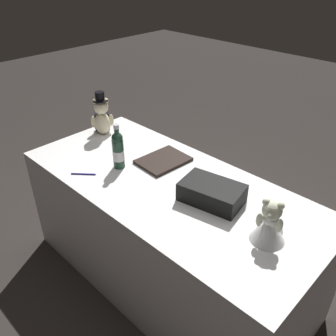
% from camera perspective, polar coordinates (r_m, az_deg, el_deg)
% --- Properties ---
extents(ground_plane, '(12.00, 12.00, 0.00)m').
position_cam_1_polar(ground_plane, '(2.56, 0.00, -16.57)').
color(ground_plane, '#2D2826').
extents(reception_table, '(1.84, 0.83, 0.76)m').
position_cam_1_polar(reception_table, '(2.29, 0.00, -10.25)').
color(reception_table, white).
rests_on(reception_table, ground_plane).
extents(teddy_bear_groom, '(0.16, 0.15, 0.31)m').
position_cam_1_polar(teddy_bear_groom, '(2.60, -10.45, 7.98)').
color(teddy_bear_groom, beige).
rests_on(teddy_bear_groom, reception_table).
extents(teddy_bear_bride, '(0.18, 0.21, 0.22)m').
position_cam_1_polar(teddy_bear_bride, '(1.70, 15.94, -8.22)').
color(teddy_bear_bride, white).
rests_on(teddy_bear_bride, reception_table).
extents(champagne_bottle, '(0.07, 0.07, 0.28)m').
position_cam_1_polar(champagne_bottle, '(2.16, -7.93, 2.90)').
color(champagne_bottle, '#1E402D').
rests_on(champagne_bottle, reception_table).
extents(signing_pen, '(0.12, 0.11, 0.01)m').
position_cam_1_polar(signing_pen, '(2.18, -13.15, -0.94)').
color(signing_pen, navy).
rests_on(signing_pen, reception_table).
extents(gift_case_black, '(0.35, 0.26, 0.10)m').
position_cam_1_polar(gift_case_black, '(1.90, 6.96, -3.91)').
color(gift_case_black, black).
rests_on(gift_case_black, reception_table).
extents(guestbook, '(0.25, 0.32, 0.02)m').
position_cam_1_polar(guestbook, '(2.25, -0.76, 1.20)').
color(guestbook, black).
rests_on(guestbook, reception_table).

